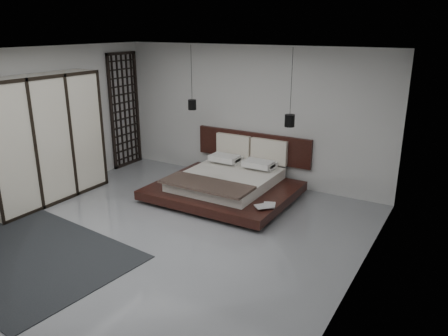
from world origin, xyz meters
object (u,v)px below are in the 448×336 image
Objects in this scene: lattice_screen at (125,110)px; pendant_left at (192,104)px; bed at (228,182)px; wardrobe at (44,140)px; rug at (27,256)px; pendant_right at (290,120)px.

pendant_left reaches higher than lattice_screen.
bed is 3.49m from wardrobe.
wardrobe reaches higher than rug.
bed is at bearing -159.94° from pendant_right.
lattice_screen is 2.04× the size of pendant_left.
pendant_right is (2.12, -0.00, -0.10)m from pendant_left.
rug is (-2.36, -3.90, -1.52)m from pendant_right.
pendant_right is (1.06, 0.39, 1.25)m from bed.
pendant_left is 4.23m from rug.
lattice_screen is 0.87× the size of rug.
pendant_right reaches higher than rug.
pendant_left and pendant_right have the same top height.
rug is (-1.30, -3.52, -0.27)m from bed.
wardrobe reaches higher than bed.
wardrobe is (0.25, -2.42, -0.13)m from lattice_screen.
bed is at bearing -20.06° from pendant_left.
rug is (-0.24, -3.90, -1.63)m from pendant_left.
wardrobe is 2.50m from rug.
lattice_screen is 4.12m from pendant_right.
pendant_right is at bearing -2.03° from lattice_screen.
pendant_left reaches higher than wardrobe.
pendant_right is at bearing 30.48° from wardrobe.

